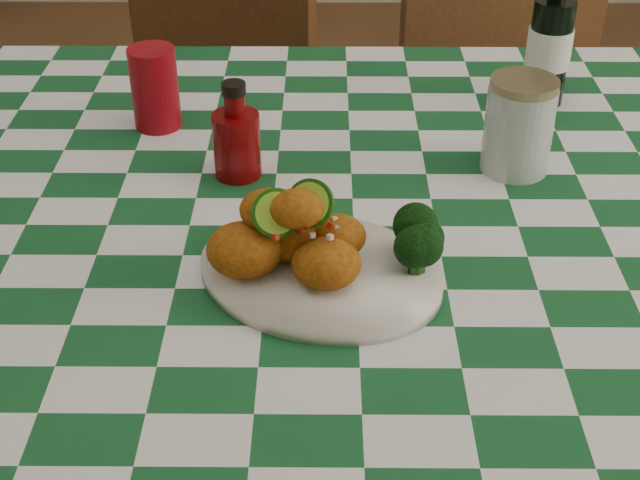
# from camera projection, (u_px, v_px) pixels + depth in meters

# --- Properties ---
(dining_table) EXTENTS (1.66, 1.06, 0.79)m
(dining_table) POSITION_uv_depth(u_px,v_px,m) (347.00, 414.00, 1.38)
(dining_table) COLOR #145026
(dining_table) RESTS_ON ground
(plate) EXTENTS (0.35, 0.32, 0.02)m
(plate) POSITION_uv_depth(u_px,v_px,m) (320.00, 273.00, 1.01)
(plate) COLOR silver
(plate) RESTS_ON dining_table
(fried_chicken_pile) EXTENTS (0.16, 0.12, 0.10)m
(fried_chicken_pile) POSITION_uv_depth(u_px,v_px,m) (297.00, 229.00, 0.98)
(fried_chicken_pile) COLOR #AE6110
(fried_chicken_pile) RESTS_ON plate
(broccoli_side) EXTENTS (0.08, 0.08, 0.06)m
(broccoli_side) POSITION_uv_depth(u_px,v_px,m) (402.00, 240.00, 1.00)
(broccoli_side) COLOR black
(broccoli_side) RESTS_ON plate
(red_tumbler) EXTENTS (0.08, 0.08, 0.12)m
(red_tumbler) POSITION_uv_depth(u_px,v_px,m) (155.00, 88.00, 1.30)
(red_tumbler) COLOR maroon
(red_tumbler) RESTS_ON dining_table
(ketchup_bottle) EXTENTS (0.07, 0.07, 0.13)m
(ketchup_bottle) POSITION_uv_depth(u_px,v_px,m) (236.00, 130.00, 1.18)
(ketchup_bottle) COLOR #610406
(ketchup_bottle) RESTS_ON dining_table
(mason_jar) EXTENTS (0.11, 0.11, 0.13)m
(mason_jar) POSITION_uv_depth(u_px,v_px,m) (519.00, 125.00, 1.19)
(mason_jar) COLOR #B2BCBA
(mason_jar) RESTS_ON dining_table
(beer_bottle) EXTENTS (0.08, 0.08, 0.23)m
(beer_bottle) POSITION_uv_depth(u_px,v_px,m) (552.00, 31.00, 1.34)
(beer_bottle) COLOR black
(beer_bottle) RESTS_ON dining_table
(wooden_chair_left) EXTENTS (0.61, 0.62, 0.99)m
(wooden_chair_left) POSITION_uv_depth(u_px,v_px,m) (179.00, 138.00, 1.93)
(wooden_chair_left) COLOR #472814
(wooden_chair_left) RESTS_ON ground
(wooden_chair_right) EXTENTS (0.54, 0.55, 1.00)m
(wooden_chair_right) POSITION_uv_depth(u_px,v_px,m) (526.00, 143.00, 1.89)
(wooden_chair_right) COLOR #472814
(wooden_chair_right) RESTS_ON ground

